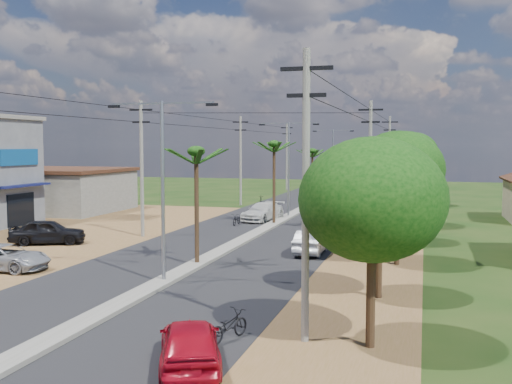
# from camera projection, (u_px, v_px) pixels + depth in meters

# --- Properties ---
(ground) EXTENTS (160.00, 160.00, 0.00)m
(ground) POSITION_uv_depth(u_px,v_px,m) (164.00, 284.00, 26.38)
(ground) COLOR black
(ground) RESTS_ON ground
(road) EXTENTS (12.00, 110.00, 0.04)m
(road) POSITION_uv_depth(u_px,v_px,m) (256.00, 234.00, 40.77)
(road) COLOR black
(road) RESTS_ON ground
(median) EXTENTS (1.00, 90.00, 0.18)m
(median) POSITION_uv_depth(u_px,v_px,m) (267.00, 228.00, 43.64)
(median) COLOR #605E56
(median) RESTS_ON ground
(dirt_lot_west) EXTENTS (18.00, 46.00, 0.04)m
(dirt_lot_west) POSITION_uv_depth(u_px,v_px,m) (0.00, 241.00, 38.12)
(dirt_lot_west) COLOR brown
(dirt_lot_west) RESTS_ON ground
(dirt_shoulder_east) EXTENTS (5.00, 90.00, 0.03)m
(dirt_shoulder_east) POSITION_uv_depth(u_px,v_px,m) (383.00, 240.00, 38.47)
(dirt_shoulder_east) COLOR brown
(dirt_shoulder_east) RESTS_ON ground
(low_shed) EXTENTS (10.40, 10.40, 3.95)m
(low_shed) POSITION_uv_depth(u_px,v_px,m) (63.00, 190.00, 54.94)
(low_shed) COLOR #605E56
(low_shed) RESTS_ON ground
(tree_east_a) EXTENTS (4.40, 4.40, 6.37)m
(tree_east_a) POSITION_uv_depth(u_px,v_px,m) (372.00, 200.00, 17.70)
(tree_east_a) COLOR black
(tree_east_a) RESTS_ON ground
(tree_east_b) EXTENTS (4.00, 4.00, 5.83)m
(tree_east_b) POSITION_uv_depth(u_px,v_px,m) (380.00, 196.00, 23.54)
(tree_east_b) COLOR black
(tree_east_b) RESTS_ON ground
(tree_east_c) EXTENTS (4.60, 4.60, 6.83)m
(tree_east_c) POSITION_uv_depth(u_px,v_px,m) (398.00, 170.00, 30.08)
(tree_east_c) COLOR black
(tree_east_c) RESTS_ON ground
(tree_east_d) EXTENTS (4.20, 4.20, 6.13)m
(tree_east_d) POSITION_uv_depth(u_px,v_px,m) (398.00, 174.00, 36.92)
(tree_east_d) COLOR black
(tree_east_d) RESTS_ON ground
(tree_east_e) EXTENTS (4.80, 4.80, 7.14)m
(tree_east_e) POSITION_uv_depth(u_px,v_px,m) (406.00, 159.00, 44.48)
(tree_east_e) COLOR black
(tree_east_e) RESTS_ON ground
(tree_east_f) EXTENTS (3.80, 3.80, 5.52)m
(tree_east_f) POSITION_uv_depth(u_px,v_px,m) (404.00, 170.00, 52.36)
(tree_east_f) COLOR black
(tree_east_f) RESTS_ON ground
(tree_east_g) EXTENTS (5.00, 5.00, 7.38)m
(tree_east_g) POSITION_uv_depth(u_px,v_px,m) (413.00, 154.00, 59.77)
(tree_east_g) COLOR black
(tree_east_g) RESTS_ON ground
(tree_east_h) EXTENTS (4.40, 4.40, 6.52)m
(tree_east_h) POSITION_uv_depth(u_px,v_px,m) (411.00, 158.00, 67.57)
(tree_east_h) COLOR black
(tree_east_h) RESTS_ON ground
(palm_median_near) EXTENTS (2.00, 2.00, 6.15)m
(palm_median_near) POSITION_uv_depth(u_px,v_px,m) (196.00, 156.00, 29.78)
(palm_median_near) COLOR black
(palm_median_near) RESTS_ON ground
(palm_median_mid) EXTENTS (2.00, 2.00, 6.55)m
(palm_median_mid) POSITION_uv_depth(u_px,v_px,m) (274.00, 148.00, 45.10)
(palm_median_mid) COLOR black
(palm_median_mid) RESTS_ON ground
(palm_median_far) EXTENTS (2.00, 2.00, 5.85)m
(palm_median_far) POSITION_uv_depth(u_px,v_px,m) (312.00, 153.00, 60.50)
(palm_median_far) COLOR black
(palm_median_far) RESTS_ON ground
(streetlight_near) EXTENTS (5.10, 0.18, 8.00)m
(streetlight_near) POSITION_uv_depth(u_px,v_px,m) (163.00, 175.00, 26.00)
(streetlight_near) COLOR gray
(streetlight_near) RESTS_ON ground
(streetlight_mid) EXTENTS (5.10, 0.18, 8.00)m
(streetlight_mid) POSITION_uv_depth(u_px,v_px,m) (289.00, 161.00, 49.99)
(streetlight_mid) COLOR gray
(streetlight_mid) RESTS_ON ground
(streetlight_far) EXTENTS (5.10, 0.18, 8.00)m
(streetlight_far) POSITION_uv_depth(u_px,v_px,m) (333.00, 156.00, 73.97)
(streetlight_far) COLOR gray
(streetlight_far) RESTS_ON ground
(utility_pole_w_b) EXTENTS (1.60, 0.24, 9.00)m
(utility_pole_w_b) POSITION_uv_depth(u_px,v_px,m) (142.00, 165.00, 39.41)
(utility_pole_w_b) COLOR #605E56
(utility_pole_w_b) RESTS_ON ground
(utility_pole_w_c) EXTENTS (1.60, 0.24, 9.00)m
(utility_pole_w_c) POSITION_uv_depth(u_px,v_px,m) (241.00, 158.00, 60.52)
(utility_pole_w_c) COLOR #605E56
(utility_pole_w_c) RESTS_ON ground
(utility_pole_w_d) EXTENTS (1.60, 0.24, 9.00)m
(utility_pole_w_d) POSITION_uv_depth(u_px,v_px,m) (287.00, 155.00, 80.67)
(utility_pole_w_d) COLOR #605E56
(utility_pole_w_d) RESTS_ON ground
(utility_pole_e_a) EXTENTS (1.60, 0.24, 9.00)m
(utility_pole_e_a) POSITION_uv_depth(u_px,v_px,m) (306.00, 189.00, 18.22)
(utility_pole_e_a) COLOR #605E56
(utility_pole_e_a) RESTS_ON ground
(utility_pole_e_b) EXTENTS (1.60, 0.24, 9.00)m
(utility_pole_e_b) POSITION_uv_depth(u_px,v_px,m) (370.00, 165.00, 39.32)
(utility_pole_e_b) COLOR #605E56
(utility_pole_e_b) RESTS_ON ground
(utility_pole_e_c) EXTENTS (1.60, 0.24, 9.00)m
(utility_pole_e_c) POSITION_uv_depth(u_px,v_px,m) (389.00, 158.00, 60.43)
(utility_pole_e_c) COLOR #605E56
(utility_pole_e_c) RESTS_ON ground
(car_red_near) EXTENTS (3.09, 4.37, 1.38)m
(car_red_near) POSITION_uv_depth(u_px,v_px,m) (190.00, 344.00, 16.28)
(car_red_near) COLOR maroon
(car_red_near) RESTS_ON ground
(car_silver_mid) EXTENTS (1.48, 4.10, 1.34)m
(car_silver_mid) POSITION_uv_depth(u_px,v_px,m) (311.00, 242.00, 33.45)
(car_silver_mid) COLOR gray
(car_silver_mid) RESTS_ON ground
(car_white_far) EXTENTS (2.95, 5.21, 1.43)m
(car_white_far) POSITION_uv_depth(u_px,v_px,m) (262.00, 212.00, 48.03)
(car_white_far) COLOR #AEAEA9
(car_white_far) RESTS_ON ground
(car_parked_silver) EXTENTS (4.52, 2.15, 1.24)m
(car_parked_silver) POSITION_uv_depth(u_px,v_px,m) (5.00, 258.00, 29.05)
(car_parked_silver) COLOR gray
(car_parked_silver) RESTS_ON ground
(car_parked_dark) EXTENTS (4.84, 3.42, 1.53)m
(car_parked_dark) POSITION_uv_depth(u_px,v_px,m) (48.00, 232.00, 36.69)
(car_parked_dark) COLOR black
(car_parked_dark) RESTS_ON ground
(moto_rider_east) EXTENTS (1.20, 1.87, 0.93)m
(moto_rider_east) POSITION_uv_depth(u_px,v_px,m) (228.00, 327.00, 18.60)
(moto_rider_east) COLOR black
(moto_rider_east) RESTS_ON ground
(moto_rider_west_a) EXTENTS (0.61, 1.71, 0.90)m
(moto_rider_west_a) POSITION_uv_depth(u_px,v_px,m) (237.00, 220.00, 45.30)
(moto_rider_west_a) COLOR black
(moto_rider_west_a) RESTS_ON ground
(moto_rider_west_b) EXTENTS (0.86, 1.59, 0.92)m
(moto_rider_west_b) POSITION_uv_depth(u_px,v_px,m) (261.00, 201.00, 60.81)
(moto_rider_west_b) COLOR black
(moto_rider_west_b) RESTS_ON ground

